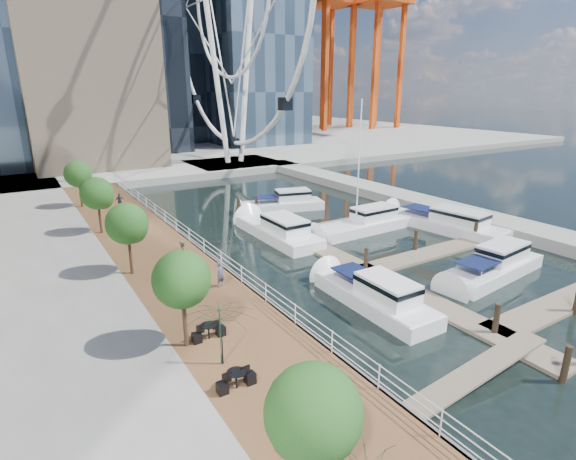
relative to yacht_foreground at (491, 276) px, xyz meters
The scene contains 17 objects.
ground 10.19m from the yacht_foreground, 163.98° to the right, with size 520.00×520.00×0.00m, color black.
boardwalk 22.40m from the yacht_foreground, 147.03° to the left, with size 6.00×60.00×1.00m, color brown.
seawall 19.95m from the yacht_foreground, 142.34° to the left, with size 0.25×60.00×1.00m, color #595954.
land_far 99.67m from the yacht_foreground, 95.64° to the left, with size 200.00×114.00×1.00m, color gray.
breakwater 20.00m from the yacht_foreground, 59.29° to the left, with size 4.00×60.00×1.00m, color gray.
pier 49.37m from the yacht_foreground, 85.11° to the left, with size 14.00×12.00×1.00m, color gray.
railing 20.09m from the yacht_foreground, 142.51° to the left, with size 0.10×60.00×1.05m, color white, non-canonical shape.
floating_docks 7.41m from the yacht_foreground, 104.29° to the left, with size 16.00×34.00×2.60m.
port_cranes 111.23m from the yacht_foreground, 58.07° to the left, with size 40.00×52.00×38.00m.
street_trees 24.34m from the yacht_foreground, 152.17° to the left, with size 2.60×42.60×4.60m.
cafe_tables 20.80m from the yacht_foreground, 166.60° to the right, with size 2.50×13.70×0.74m.
yacht_foreground is the anchor object (origin of this frame).
pedestrian_near 18.42m from the yacht_foreground, 159.91° to the left, with size 0.57×0.38×1.58m, color #484D60.
pedestrian_mid 21.13m from the yacht_foreground, 147.77° to the left, with size 0.75×0.58×1.53m, color #826F5A.
pedestrian_far 33.75m from the yacht_foreground, 122.46° to the left, with size 0.89×0.37×1.53m, color #343B42.
moored_yachts 10.50m from the yacht_foreground, 98.01° to the left, with size 19.59×38.54×11.50m.
cafe_seating 21.05m from the yacht_foreground, 164.32° to the right, with size 5.04×13.01×2.73m.
Camera 1 is at (-17.04, -13.78, 12.26)m, focal length 28.00 mm.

